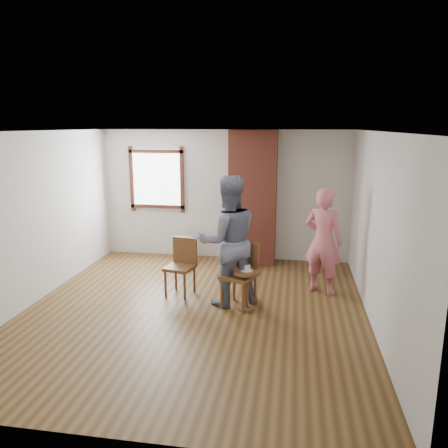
{
  "coord_description": "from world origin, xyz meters",
  "views": [
    {
      "loc": [
        1.4,
        -5.85,
        2.68
      ],
      "look_at": [
        0.31,
        0.8,
        1.15
      ],
      "focal_mm": 35.0,
      "sensor_mm": 36.0,
      "label": 1
    }
  ],
  "objects_px": {
    "dining_chair_left": "(182,263)",
    "person_pink": "(323,241)",
    "dining_chair_right": "(241,271)",
    "stoneware_crock": "(183,249)",
    "side_table": "(247,283)",
    "man": "(228,241)"
  },
  "relations": [
    {
      "from": "man",
      "to": "person_pink",
      "type": "relative_size",
      "value": 1.14
    },
    {
      "from": "dining_chair_right",
      "to": "person_pink",
      "type": "xyz_separation_m",
      "value": [
        1.23,
        0.73,
        0.32
      ]
    },
    {
      "from": "stoneware_crock",
      "to": "dining_chair_right",
      "type": "distance_m",
      "value": 2.54
    },
    {
      "from": "side_table",
      "to": "person_pink",
      "type": "height_order",
      "value": "person_pink"
    },
    {
      "from": "dining_chair_left",
      "to": "person_pink",
      "type": "bearing_deg",
      "value": 23.19
    },
    {
      "from": "stoneware_crock",
      "to": "dining_chair_right",
      "type": "xyz_separation_m",
      "value": [
        1.44,
        -2.07,
        0.31
      ]
    },
    {
      "from": "dining_chair_right",
      "to": "man",
      "type": "height_order",
      "value": "man"
    },
    {
      "from": "side_table",
      "to": "person_pink",
      "type": "bearing_deg",
      "value": 37.54
    },
    {
      "from": "dining_chair_left",
      "to": "side_table",
      "type": "bearing_deg",
      "value": -10.05
    },
    {
      "from": "stoneware_crock",
      "to": "dining_chair_right",
      "type": "height_order",
      "value": "dining_chair_right"
    },
    {
      "from": "dining_chair_left",
      "to": "person_pink",
      "type": "xyz_separation_m",
      "value": [
        2.24,
        0.4,
        0.36
      ]
    },
    {
      "from": "dining_chair_left",
      "to": "stoneware_crock",
      "type": "bearing_deg",
      "value": 117.05
    },
    {
      "from": "man",
      "to": "dining_chair_right",
      "type": "bearing_deg",
      "value": 143.19
    },
    {
      "from": "stoneware_crock",
      "to": "man",
      "type": "distance_m",
      "value": 2.48
    },
    {
      "from": "dining_chair_right",
      "to": "person_pink",
      "type": "height_order",
      "value": "person_pink"
    },
    {
      "from": "dining_chair_right",
      "to": "person_pink",
      "type": "distance_m",
      "value": 1.47
    },
    {
      "from": "dining_chair_left",
      "to": "dining_chair_right",
      "type": "xyz_separation_m",
      "value": [
        1.01,
        -0.33,
        0.04
      ]
    },
    {
      "from": "dining_chair_left",
      "to": "person_pink",
      "type": "height_order",
      "value": "person_pink"
    },
    {
      "from": "side_table",
      "to": "man",
      "type": "distance_m",
      "value": 0.68
    },
    {
      "from": "person_pink",
      "to": "side_table",
      "type": "bearing_deg",
      "value": 64.28
    },
    {
      "from": "stoneware_crock",
      "to": "side_table",
      "type": "distance_m",
      "value": 2.69
    },
    {
      "from": "dining_chair_left",
      "to": "dining_chair_right",
      "type": "height_order",
      "value": "dining_chair_right"
    }
  ]
}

